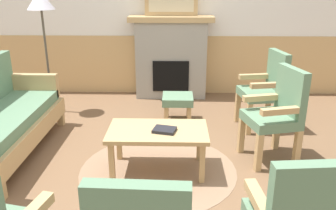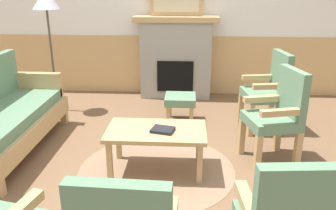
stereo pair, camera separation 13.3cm
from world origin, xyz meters
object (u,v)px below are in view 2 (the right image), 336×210
Objects in this scene: book_on_table at (163,130)px; floor_lamp_by_couch at (46,8)px; coffee_table at (156,134)px; armchair_by_window_left at (278,112)px; couch at (3,118)px; fireplace at (176,57)px; footstool at (180,101)px; armchair_near_fireplace at (270,88)px.

floor_lamp_by_couch reaches higher than book_on_table.
coffee_table is 0.98× the size of armchair_by_window_left.
coffee_table is (1.69, -0.30, -0.01)m from couch.
fireplace is at bearing 89.46° from book_on_table.
footstool is at bearing 134.77° from armchair_by_window_left.
fireplace is 2.40m from armchair_by_window_left.
floor_lamp_by_couch reaches higher than couch.
footstool is 0.41× the size of armchair_by_window_left.
fireplace reaches higher than armchair_by_window_left.
footstool is at bearing 28.09° from couch.
couch is 4.50× the size of footstool.
floor_lamp_by_couch reaches higher than armchair_by_window_left.
book_on_table is at bearing -164.36° from armchair_by_window_left.
fireplace is at bearing 87.87° from coffee_table.
couch is (-1.77, -2.10, -0.26)m from fireplace.
book_on_table is 0.52× the size of footstool.
armchair_near_fireplace is (1.31, 1.14, 0.15)m from coffee_table.
book_on_table is 2.58m from floor_lamp_by_couch.
armchair_by_window_left reaches higher than coffee_table.
fireplace reaches higher than coffee_table.
floor_lamp_by_couch reaches higher than footstool.
armchair_near_fireplace is at bearing 41.22° from coffee_table.
book_on_table is 0.12× the size of floor_lamp_by_couch.
book_on_table is (-0.02, -2.44, -0.20)m from fireplace.
armchair_near_fireplace reaches higher than footstool.
couch is 2.90m from armchair_by_window_left.
floor_lamp_by_couch is at bearing 134.46° from coffee_table.
armchair_near_fireplace is 1.00× the size of armchair_by_window_left.
footstool is 1.47m from armchair_by_window_left.
armchair_near_fireplace is 3.10m from floor_lamp_by_couch.
coffee_table is at bearing -10.07° from couch.
floor_lamp_by_couch is at bearing 154.20° from armchair_by_window_left.
couch is at bearing -164.22° from armchair_near_fireplace.
floor_lamp_by_couch is (0.07, 1.35, 1.05)m from couch.
armchair_by_window_left is 3.27m from floor_lamp_by_couch.
armchair_near_fireplace is at bearing -8.15° from footstool.
couch is 1.07× the size of floor_lamp_by_couch.
floor_lamp_by_couch reaches higher than armchair_near_fireplace.
coffee_table is at bearing -98.55° from footstool.
fireplace is 2.02m from floor_lamp_by_couch.
coffee_table is at bearing -138.78° from armchair_near_fireplace.
floor_lamp_by_couch is (-1.61, 1.65, 1.06)m from coffee_table.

